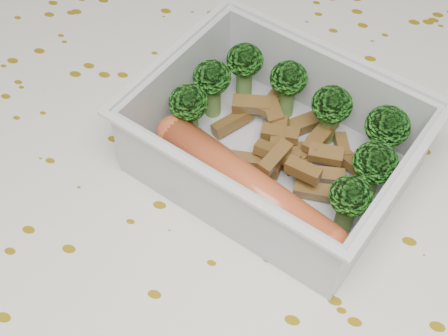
% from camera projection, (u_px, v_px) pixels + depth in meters
% --- Properties ---
extents(dining_table, '(1.40, 0.90, 0.75)m').
position_uv_depth(dining_table, '(216.00, 246.00, 0.51)').
color(dining_table, brown).
rests_on(dining_table, ground).
extents(tablecloth, '(1.46, 0.96, 0.19)m').
position_uv_depth(tablecloth, '(215.00, 213.00, 0.47)').
color(tablecloth, white).
rests_on(tablecloth, dining_table).
extents(lunch_container, '(0.22, 0.19, 0.06)m').
position_uv_depth(lunch_container, '(274.00, 148.00, 0.43)').
color(lunch_container, silver).
rests_on(lunch_container, tablecloth).
extents(broccoli_florets, '(0.16, 0.12, 0.05)m').
position_uv_depth(broccoli_florets, '(299.00, 116.00, 0.43)').
color(broccoli_florets, '#608C3F').
rests_on(broccoli_florets, lunch_container).
extents(meat_pile, '(0.12, 0.09, 0.03)m').
position_uv_depth(meat_pile, '(290.00, 144.00, 0.44)').
color(meat_pile, brown).
rests_on(meat_pile, lunch_container).
extents(sausage, '(0.15, 0.08, 0.03)m').
position_uv_depth(sausage, '(248.00, 186.00, 0.41)').
color(sausage, '#C25129').
rests_on(sausage, lunch_container).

